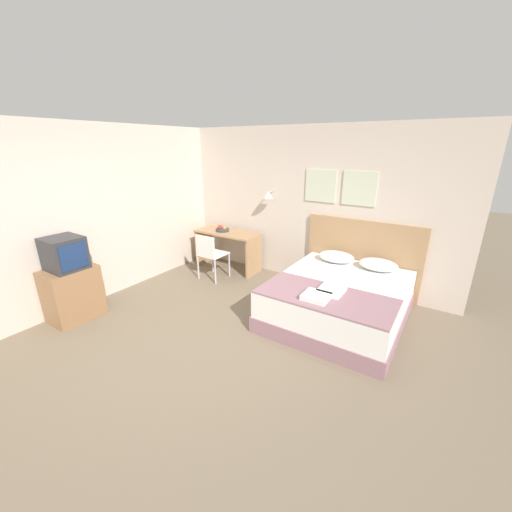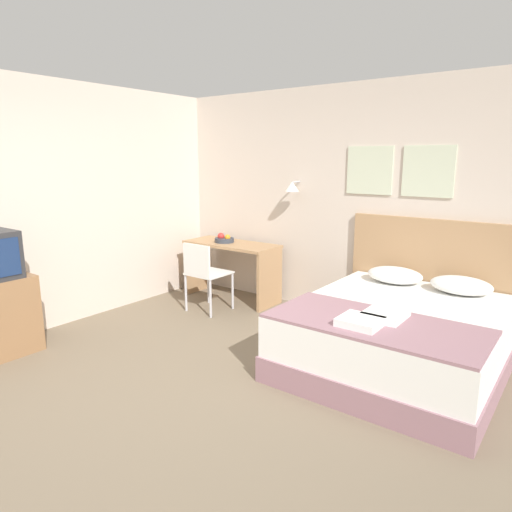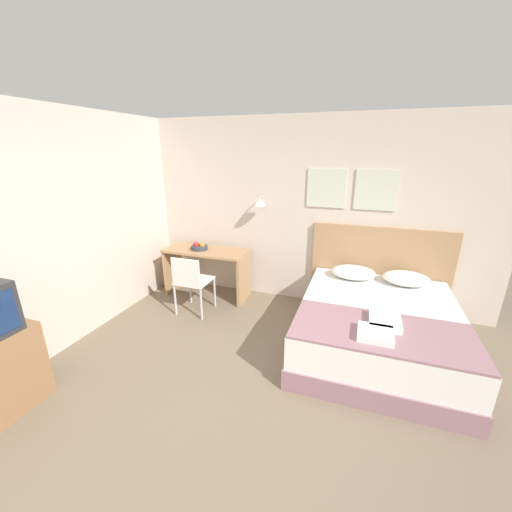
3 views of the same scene
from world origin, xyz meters
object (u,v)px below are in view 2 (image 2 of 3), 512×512
(pillow_left, at_px, (395,275))
(pillow_right, at_px, (461,285))
(throw_blanket, at_px, (375,323))
(fruit_bowl, at_px, (224,239))
(desk_chair, at_px, (204,271))
(folded_towel_mid_bed, at_px, (360,322))
(desk, at_px, (232,260))
(bed, at_px, (398,337))
(headboard, at_px, (435,278))
(folded_towel_near_foot, at_px, (386,314))

(pillow_left, height_order, pillow_right, same)
(throw_blanket, relative_size, fruit_bowl, 6.51)
(pillow_left, relative_size, desk_chair, 0.66)
(folded_towel_mid_bed, relative_size, desk, 0.24)
(desk_chair, xyz_separation_m, fruit_bowl, (-0.18, 0.59, 0.28))
(bed, distance_m, pillow_right, 0.87)
(desk, bearing_deg, fruit_bowl, -168.71)
(pillow_left, height_order, folded_towel_mid_bed, pillow_left)
(fruit_bowl, bearing_deg, desk_chair, -73.03)
(bed, relative_size, desk, 1.55)
(headboard, height_order, pillow_left, headboard)
(throw_blanket, xyz_separation_m, folded_towel_mid_bed, (-0.06, -0.14, 0.04))
(throw_blanket, height_order, fruit_bowl, fruit_bowl)
(headboard, relative_size, pillow_right, 3.22)
(desk_chair, height_order, fruit_bowl, fruit_bowl)
(headboard, xyz_separation_m, pillow_right, (0.32, -0.29, 0.04))
(bed, height_order, folded_towel_mid_bed, folded_towel_mid_bed)
(pillow_left, xyz_separation_m, folded_towel_near_foot, (0.35, -1.15, -0.03))
(headboard, relative_size, folded_towel_mid_bed, 5.88)
(folded_towel_mid_bed, bearing_deg, pillow_right, 75.00)
(pillow_right, bearing_deg, throw_blanket, -104.00)
(pillow_left, bearing_deg, throw_blanket, -76.00)
(bed, xyz_separation_m, headboard, (0.00, 1.01, 0.33))
(fruit_bowl, bearing_deg, bed, -14.22)
(desk_chair, relative_size, fruit_bowl, 3.36)
(pillow_right, xyz_separation_m, fruit_bowl, (-2.91, -0.07, 0.14))
(headboard, distance_m, desk, 2.51)
(folded_towel_mid_bed, xyz_separation_m, desk, (-2.42, 1.38, -0.09))
(throw_blanket, relative_size, folded_towel_near_foot, 4.77)
(headboard, bearing_deg, fruit_bowl, -172.22)
(pillow_right, distance_m, throw_blanket, 1.33)
(headboard, bearing_deg, pillow_left, -138.47)
(folded_towel_near_foot, relative_size, folded_towel_mid_bed, 1.12)
(pillow_left, relative_size, throw_blanket, 0.34)
(desk_chair, bearing_deg, bed, -1.50)
(headboard, bearing_deg, folded_towel_mid_bed, -92.03)
(bed, relative_size, pillow_right, 3.47)
(folded_towel_near_foot, bearing_deg, pillow_right, 75.81)
(bed, distance_m, throw_blanket, 0.64)
(headboard, distance_m, fruit_bowl, 2.62)
(pillow_right, height_order, desk_chair, desk_chair)
(pillow_left, bearing_deg, pillow_right, 0.00)
(pillow_left, xyz_separation_m, fruit_bowl, (-2.26, -0.07, 0.14))
(folded_towel_mid_bed, distance_m, desk_chair, 2.47)
(desk_chair, bearing_deg, folded_towel_near_foot, -11.45)
(throw_blanket, bearing_deg, pillow_left, 104.00)
(headboard, distance_m, desk_chair, 2.59)
(desk, relative_size, desk_chair, 1.49)
(bed, xyz_separation_m, pillow_left, (-0.32, 0.72, 0.37))
(pillow_left, height_order, desk_chair, desk_chair)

